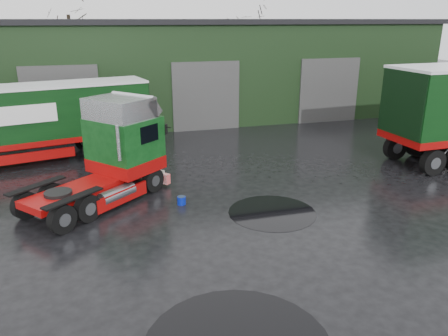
{
  "coord_description": "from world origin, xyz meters",
  "views": [
    {
      "loc": [
        -3.94,
        -10.94,
        6.33
      ],
      "look_at": [
        -0.28,
        2.04,
        1.7
      ],
      "focal_mm": 35.0,
      "sensor_mm": 36.0,
      "label": 1
    }
  ],
  "objects_px": {
    "tree_back_b": "(248,47)",
    "wash_bucket": "(181,200)",
    "warehouse": "(186,66)",
    "trailer_left": "(22,125)",
    "hero_tractor": "(90,155)",
    "tree_back_a": "(71,38)"
  },
  "relations": [
    {
      "from": "warehouse",
      "to": "tree_back_b",
      "type": "height_order",
      "value": "tree_back_b"
    },
    {
      "from": "wash_bucket",
      "to": "tree_back_b",
      "type": "relative_size",
      "value": 0.04
    },
    {
      "from": "hero_tractor",
      "to": "tree_back_a",
      "type": "xyz_separation_m",
      "value": [
        -1.5,
        25.76,
        2.92
      ]
    },
    {
      "from": "hero_tractor",
      "to": "wash_bucket",
      "type": "relative_size",
      "value": 19.06
    },
    {
      "from": "trailer_left",
      "to": "tree_back_a",
      "type": "distance_m",
      "value": 20.27
    },
    {
      "from": "warehouse",
      "to": "trailer_left",
      "type": "distance_m",
      "value": 13.86
    },
    {
      "from": "hero_tractor",
      "to": "trailer_left",
      "type": "height_order",
      "value": "hero_tractor"
    },
    {
      "from": "trailer_left",
      "to": "wash_bucket",
      "type": "xyz_separation_m",
      "value": [
        6.01,
        -6.64,
        -1.64
      ]
    },
    {
      "from": "trailer_left",
      "to": "wash_bucket",
      "type": "relative_size",
      "value": 37.13
    },
    {
      "from": "warehouse",
      "to": "tree_back_b",
      "type": "bearing_deg",
      "value": 51.34
    },
    {
      "from": "hero_tractor",
      "to": "tree_back_a",
      "type": "distance_m",
      "value": 25.97
    },
    {
      "from": "warehouse",
      "to": "tree_back_b",
      "type": "xyz_separation_m",
      "value": [
        8.0,
        10.0,
        0.59
      ]
    },
    {
      "from": "wash_bucket",
      "to": "tree_back_b",
      "type": "height_order",
      "value": "tree_back_b"
    },
    {
      "from": "hero_tractor",
      "to": "wash_bucket",
      "type": "height_order",
      "value": "hero_tractor"
    },
    {
      "from": "tree_back_b",
      "to": "wash_bucket",
      "type": "bearing_deg",
      "value": -113.34
    },
    {
      "from": "hero_tractor",
      "to": "tree_back_b",
      "type": "bearing_deg",
      "value": 109.99
    },
    {
      "from": "wash_bucket",
      "to": "tree_back_a",
      "type": "height_order",
      "value": "tree_back_a"
    },
    {
      "from": "tree_back_a",
      "to": "tree_back_b",
      "type": "xyz_separation_m",
      "value": [
        16.0,
        0.0,
        -1.0
      ]
    },
    {
      "from": "warehouse",
      "to": "tree_back_a",
      "type": "relative_size",
      "value": 3.41
    },
    {
      "from": "warehouse",
      "to": "wash_bucket",
      "type": "relative_size",
      "value": 104.61
    },
    {
      "from": "wash_bucket",
      "to": "tree_back_b",
      "type": "xyz_separation_m",
      "value": [
        11.49,
        26.64,
        3.6
      ]
    },
    {
      "from": "hero_tractor",
      "to": "wash_bucket",
      "type": "xyz_separation_m",
      "value": [
        3.01,
        -0.89,
        -1.69
      ]
    }
  ]
}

